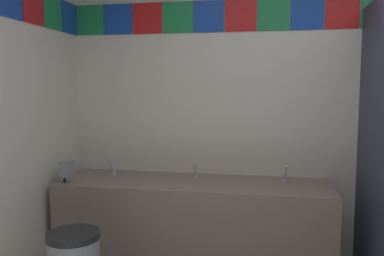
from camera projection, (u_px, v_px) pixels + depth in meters
wall_back at (304, 110)px, 3.14m from camera, size 3.74×0.09×2.69m
vanity_counter at (194, 233)px, 3.06m from camera, size 2.01×0.59×0.82m
faucet_left at (113, 169)px, 3.22m from camera, size 0.04×0.10×0.14m
faucet_center at (196, 172)px, 3.10m from camera, size 0.04×0.10×0.14m
faucet_right at (285, 176)px, 2.97m from camera, size 0.04×0.10×0.14m
soap_dispenser at (67, 171)px, 3.01m from camera, size 0.09×0.09×0.16m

